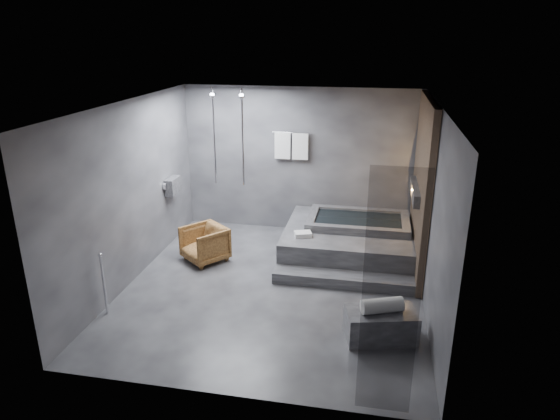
# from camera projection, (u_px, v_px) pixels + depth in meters

# --- Properties ---
(room) EXTENTS (5.00, 5.04, 2.82)m
(room) POSITION_uv_depth(u_px,v_px,m) (303.00, 177.00, 7.33)
(room) COLOR #2B2B2E
(room) RESTS_ON ground
(tub_deck) EXTENTS (2.20, 2.00, 0.50)m
(tub_deck) POSITION_uv_depth(u_px,v_px,m) (348.00, 241.00, 8.83)
(tub_deck) COLOR #303033
(tub_deck) RESTS_ON ground
(tub_step) EXTENTS (2.20, 0.36, 0.18)m
(tub_step) POSITION_uv_depth(u_px,v_px,m) (343.00, 280.00, 7.79)
(tub_step) COLOR #303033
(tub_step) RESTS_ON ground
(concrete_bench) EXTENTS (0.98, 0.69, 0.40)m
(concrete_bench) POSITION_uv_depth(u_px,v_px,m) (381.00, 325.00, 6.40)
(concrete_bench) COLOR #323234
(concrete_bench) RESTS_ON ground
(driftwood_chair) EXTENTS (0.94, 0.94, 0.62)m
(driftwood_chair) POSITION_uv_depth(u_px,v_px,m) (205.00, 244.00, 8.57)
(driftwood_chair) COLOR #4B2C12
(driftwood_chair) RESTS_ON ground
(rolled_towel) EXTENTS (0.56, 0.37, 0.19)m
(rolled_towel) POSITION_uv_depth(u_px,v_px,m) (382.00, 305.00, 6.28)
(rolled_towel) COLOR white
(rolled_towel) RESTS_ON concrete_bench
(deck_towel) EXTENTS (0.33, 0.28, 0.07)m
(deck_towel) POSITION_uv_depth(u_px,v_px,m) (303.00, 234.00, 8.38)
(deck_towel) COLOR silver
(deck_towel) RESTS_ON tub_deck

